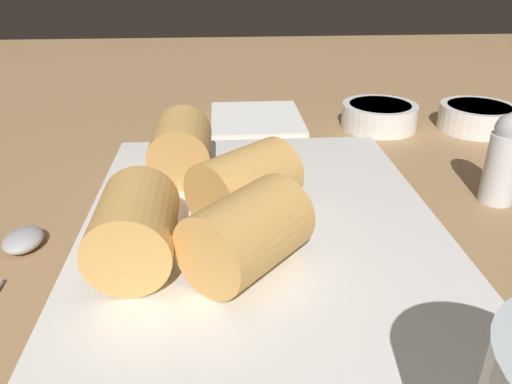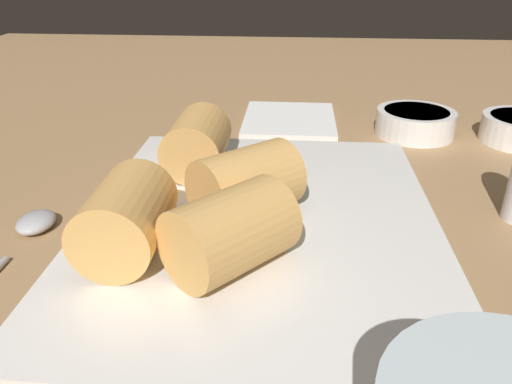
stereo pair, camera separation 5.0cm
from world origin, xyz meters
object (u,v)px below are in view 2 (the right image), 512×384
Objects in this scene: serving_plate at (256,225)px; spoon at (26,233)px; dipping_bowl_near at (415,122)px; napkin at (289,119)px.

spoon is (2.27, -17.11, -0.20)cm from serving_plate.
dipping_bowl_near reaches higher than serving_plate.
dipping_bowl_near is at bearing 145.11° from serving_plate.
spoon is (25.98, -33.64, -1.03)cm from dipping_bowl_near.
serving_plate is 28.91cm from dipping_bowl_near.
napkin is at bearing 175.87° from serving_plate.
serving_plate reaches higher than napkin.
dipping_bowl_near is 42.51cm from spoon.
serving_plate is at bearing 97.57° from spoon.
napkin is (-27.27, 1.97, -0.46)cm from serving_plate.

